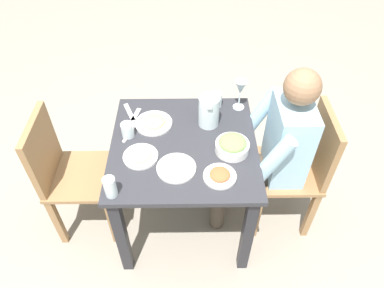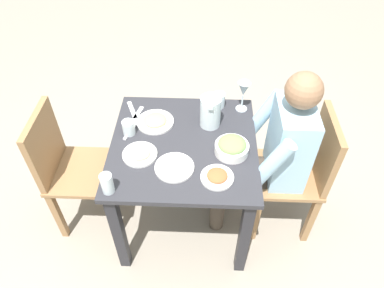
{
  "view_description": "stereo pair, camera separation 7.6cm",
  "coord_description": "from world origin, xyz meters",
  "px_view_note": "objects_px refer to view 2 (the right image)",
  "views": [
    {
      "loc": [
        -1.42,
        -0.03,
        2.14
      ],
      "look_at": [
        0.0,
        -0.05,
        0.72
      ],
      "focal_mm": 33.56,
      "sensor_mm": 36.0,
      "label": 1
    },
    {
      "loc": [
        -1.42,
        -0.11,
        2.14
      ],
      "look_at": [
        0.0,
        -0.05,
        0.72
      ],
      "focal_mm": 33.56,
      "sensor_mm": 36.0,
      "label": 2
    }
  ],
  "objects_px": {
    "plate_fries": "(155,121)",
    "plate_yoghurt": "(174,167)",
    "water_pitcher": "(210,112)",
    "dining_table": "(184,160)",
    "salad_bowl": "(232,147)",
    "water_glass_center": "(107,183)",
    "plate_beans": "(140,153)",
    "wine_glass": "(244,90)",
    "plate_rice_curry": "(217,176)",
    "diner_near": "(271,152)",
    "water_glass_near_left": "(219,100)",
    "water_glass_far_left": "(129,128)",
    "chair_far": "(68,166)",
    "chair_near": "(301,169)"
  },
  "relations": [
    {
      "from": "salad_bowl",
      "to": "plate_beans",
      "type": "xyz_separation_m",
      "value": [
        -0.04,
        0.5,
        -0.03
      ]
    },
    {
      "from": "diner_near",
      "to": "wine_glass",
      "type": "height_order",
      "value": "diner_near"
    },
    {
      "from": "water_pitcher",
      "to": "plate_beans",
      "type": "height_order",
      "value": "water_pitcher"
    },
    {
      "from": "water_glass_far_left",
      "to": "plate_beans",
      "type": "bearing_deg",
      "value": -153.68
    },
    {
      "from": "diner_near",
      "to": "plate_rice_curry",
      "type": "height_order",
      "value": "diner_near"
    },
    {
      "from": "water_glass_far_left",
      "to": "water_glass_center",
      "type": "xyz_separation_m",
      "value": [
        -0.42,
        0.03,
        0.01
      ]
    },
    {
      "from": "water_glass_near_left",
      "to": "water_glass_far_left",
      "type": "bearing_deg",
      "value": 117.34
    },
    {
      "from": "plate_fries",
      "to": "plate_beans",
      "type": "relative_size",
      "value": 1.16
    },
    {
      "from": "chair_near",
      "to": "salad_bowl",
      "type": "height_order",
      "value": "chair_near"
    },
    {
      "from": "water_glass_far_left",
      "to": "chair_near",
      "type": "bearing_deg",
      "value": -92.36
    },
    {
      "from": "dining_table",
      "to": "water_pitcher",
      "type": "xyz_separation_m",
      "value": [
        0.17,
        -0.15,
        0.23
      ]
    },
    {
      "from": "plate_yoghurt",
      "to": "wine_glass",
      "type": "bearing_deg",
      "value": -36.85
    },
    {
      "from": "salad_bowl",
      "to": "wine_glass",
      "type": "relative_size",
      "value": 0.94
    },
    {
      "from": "plate_yoghurt",
      "to": "water_glass_near_left",
      "type": "distance_m",
      "value": 0.58
    },
    {
      "from": "water_glass_near_left",
      "to": "water_glass_center",
      "type": "distance_m",
      "value": 0.88
    },
    {
      "from": "chair_near",
      "to": "plate_fries",
      "type": "distance_m",
      "value": 0.93
    },
    {
      "from": "water_glass_center",
      "to": "dining_table",
      "type": "bearing_deg",
      "value": -45.32
    },
    {
      "from": "plate_rice_curry",
      "to": "plate_beans",
      "type": "bearing_deg",
      "value": 70.97
    },
    {
      "from": "diner_near",
      "to": "plate_rice_curry",
      "type": "xyz_separation_m",
      "value": [
        -0.27,
        0.32,
        0.09
      ]
    },
    {
      "from": "water_glass_far_left",
      "to": "water_glass_near_left",
      "type": "relative_size",
      "value": 0.91
    },
    {
      "from": "plate_beans",
      "to": "water_glass_center",
      "type": "height_order",
      "value": "water_glass_center"
    },
    {
      "from": "plate_rice_curry",
      "to": "plate_beans",
      "type": "height_order",
      "value": "same"
    },
    {
      "from": "salad_bowl",
      "to": "plate_yoghurt",
      "type": "xyz_separation_m",
      "value": [
        -0.13,
        0.3,
        -0.03
      ]
    },
    {
      "from": "chair_near",
      "to": "plate_yoghurt",
      "type": "distance_m",
      "value": 0.81
    },
    {
      "from": "water_pitcher",
      "to": "plate_fries",
      "type": "height_order",
      "value": "water_pitcher"
    },
    {
      "from": "plate_fries",
      "to": "plate_yoghurt",
      "type": "height_order",
      "value": "same"
    },
    {
      "from": "water_pitcher",
      "to": "wine_glass",
      "type": "height_order",
      "value": "wine_glass"
    },
    {
      "from": "water_pitcher",
      "to": "plate_fries",
      "type": "distance_m",
      "value": 0.33
    },
    {
      "from": "salad_bowl",
      "to": "water_glass_center",
      "type": "height_order",
      "value": "water_glass_center"
    },
    {
      "from": "water_pitcher",
      "to": "water_glass_far_left",
      "type": "relative_size",
      "value": 2.23
    },
    {
      "from": "diner_near",
      "to": "plate_beans",
      "type": "xyz_separation_m",
      "value": [
        -0.13,
        0.73,
        0.09
      ]
    },
    {
      "from": "diner_near",
      "to": "plate_fries",
      "type": "height_order",
      "value": "diner_near"
    },
    {
      "from": "plate_beans",
      "to": "wine_glass",
      "type": "bearing_deg",
      "value": -53.85
    },
    {
      "from": "plate_beans",
      "to": "water_glass_far_left",
      "type": "xyz_separation_m",
      "value": [
        0.17,
        0.09,
        0.03
      ]
    },
    {
      "from": "water_pitcher",
      "to": "salad_bowl",
      "type": "height_order",
      "value": "water_pitcher"
    },
    {
      "from": "dining_table",
      "to": "chair_far",
      "type": "height_order",
      "value": "chair_far"
    },
    {
      "from": "water_pitcher",
      "to": "plate_rice_curry",
      "type": "relative_size",
      "value": 1.11
    },
    {
      "from": "chair_far",
      "to": "water_pitcher",
      "type": "relative_size",
      "value": 4.67
    },
    {
      "from": "dining_table",
      "to": "diner_near",
      "type": "relative_size",
      "value": 0.69
    },
    {
      "from": "plate_rice_curry",
      "to": "water_glass_center",
      "type": "height_order",
      "value": "water_glass_center"
    },
    {
      "from": "salad_bowl",
      "to": "water_glass_center",
      "type": "relative_size",
      "value": 1.63
    },
    {
      "from": "plate_rice_curry",
      "to": "water_glass_far_left",
      "type": "bearing_deg",
      "value": 57.79
    },
    {
      "from": "wine_glass",
      "to": "salad_bowl",
      "type": "bearing_deg",
      "value": 168.61
    },
    {
      "from": "dining_table",
      "to": "salad_bowl",
      "type": "xyz_separation_m",
      "value": [
        -0.06,
        -0.26,
        0.18
      ]
    },
    {
      "from": "plate_fries",
      "to": "plate_rice_curry",
      "type": "xyz_separation_m",
      "value": [
        -0.41,
        -0.36,
        0.0
      ]
    },
    {
      "from": "dining_table",
      "to": "plate_yoghurt",
      "type": "xyz_separation_m",
      "value": [
        -0.19,
        0.04,
        0.15
      ]
    },
    {
      "from": "chair_far",
      "to": "water_glass_center",
      "type": "xyz_separation_m",
      "value": [
        -0.34,
        -0.36,
        0.28
      ]
    },
    {
      "from": "plate_beans",
      "to": "plate_fries",
      "type": "bearing_deg",
      "value": -11.3
    },
    {
      "from": "plate_rice_curry",
      "to": "wine_glass",
      "type": "xyz_separation_m",
      "value": [
        0.56,
        -0.15,
        0.13
      ]
    },
    {
      "from": "plate_fries",
      "to": "plate_yoghurt",
      "type": "distance_m",
      "value": 0.38
    }
  ]
}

